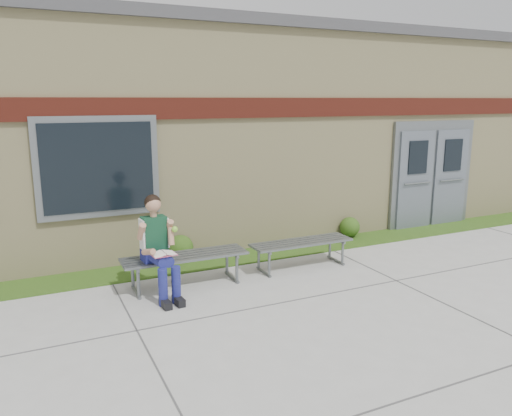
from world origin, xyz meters
TOP-DOWN VIEW (x-y plane):
  - ground at (0.00, 0.00)m, footprint 80.00×80.00m
  - grass_strip at (0.00, 2.60)m, footprint 16.00×0.80m
  - school_building at (-0.00, 5.99)m, footprint 16.20×6.22m
  - bench_left at (-2.01, 1.69)m, footprint 1.87×0.54m
  - bench_right at (-0.01, 1.69)m, footprint 1.74×0.48m
  - girl at (-2.46, 1.47)m, footprint 0.54×0.88m
  - shrub_mid at (-1.74, 2.85)m, footprint 0.44×0.44m
  - shrub_east at (1.80, 2.85)m, footprint 0.40×0.40m

SIDE VIEW (x-z plane):
  - ground at x=0.00m, z-range 0.00..0.00m
  - grass_strip at x=0.00m, z-range 0.00..0.02m
  - shrub_east at x=1.80m, z-range 0.02..0.42m
  - shrub_mid at x=-1.74m, z-range 0.02..0.46m
  - bench_right at x=-0.01m, z-range 0.12..0.57m
  - bench_left at x=-2.01m, z-range 0.13..0.62m
  - girl at x=-2.46m, z-range 0.03..1.48m
  - school_building at x=0.00m, z-range 0.00..4.20m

